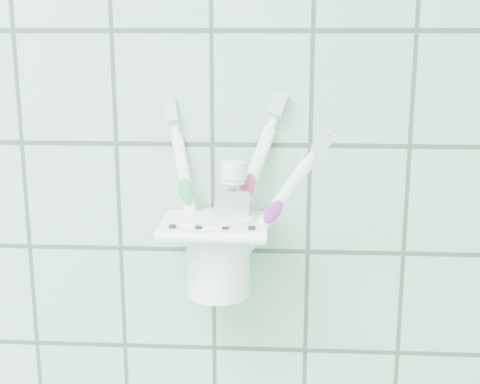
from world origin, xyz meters
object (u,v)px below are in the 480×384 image
object	(u,v)px
toothbrush_pink	(203,194)
cup	(218,252)
toothpaste_tube	(227,215)
holder_bracket	(215,227)
toothbrush_orange	(220,191)
toothbrush_blue	(210,186)

from	to	relation	value
toothbrush_pink	cup	bearing A→B (deg)	20.22
toothbrush_pink	toothpaste_tube	bearing A→B (deg)	21.81
toothbrush_pink	toothpaste_tube	size ratio (longest dim) A/B	1.47
holder_bracket	toothbrush_orange	world-z (taller)	toothbrush_orange
toothbrush_blue	toothpaste_tube	distance (m)	0.04
toothbrush_blue	toothbrush_pink	bearing A→B (deg)	-144.35
cup	toothbrush_pink	xyz separation A→B (m)	(-0.02, -0.01, 0.07)
cup	toothbrush_blue	xyz separation A→B (m)	(-0.01, -0.00, 0.07)
toothbrush_orange	toothbrush_blue	bearing A→B (deg)	-133.62
holder_bracket	cup	world-z (taller)	same
holder_bracket	toothpaste_tube	xyz separation A→B (m)	(0.01, 0.01, 0.01)
holder_bracket	cup	bearing A→B (deg)	50.27
cup	toothbrush_orange	world-z (taller)	toothbrush_orange
toothbrush_orange	toothbrush_pink	bearing A→B (deg)	-139.09
holder_bracket	cup	size ratio (longest dim) A/B	1.28
holder_bracket	cup	distance (m)	0.03
cup	toothbrush_orange	distance (m)	0.07
cup	toothbrush_pink	world-z (taller)	toothbrush_pink
toothbrush_blue	toothbrush_orange	distance (m)	0.02
holder_bracket	toothpaste_tube	distance (m)	0.02
holder_bracket	toothbrush_orange	bearing A→B (deg)	62.18
toothbrush_pink	toothpaste_tube	world-z (taller)	toothbrush_pink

